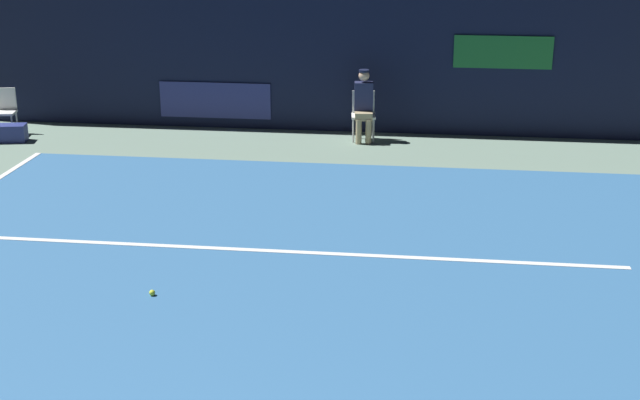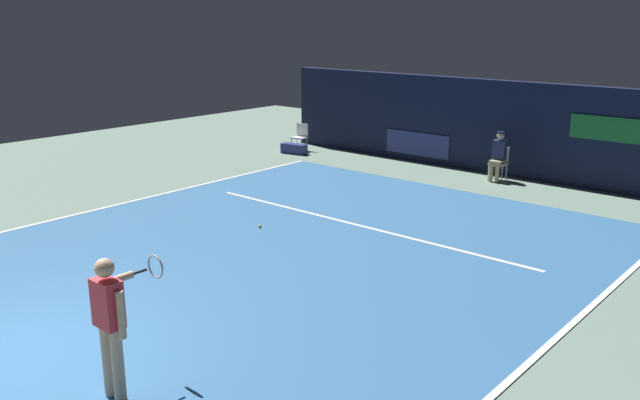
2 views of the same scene
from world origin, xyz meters
TOP-DOWN VIEW (x-y plane):
  - ground_plane at (0.00, 5.18)m, footprint 30.15×30.15m
  - court_surface at (0.00, 5.18)m, footprint 10.54×12.36m
  - line_sideline_left at (5.22, 5.18)m, footprint 0.10×12.36m
  - line_sideline_right at (-5.22, 5.18)m, footprint 0.10×12.36m
  - line_service at (0.00, 7.34)m, footprint 8.22×0.10m
  - back_wall at (-0.00, 13.78)m, footprint 14.58×0.33m
  - tennis_player at (1.92, 0.31)m, footprint 0.62×0.92m
  - line_judge_on_chair at (0.40, 13.00)m, footprint 0.48×0.56m
  - courtside_chair_near at (-6.41, 12.60)m, footprint 0.51×0.49m
  - tennis_ball at (-1.42, 5.86)m, footprint 0.07×0.07m
  - equipment_bag at (-6.22, 12.08)m, footprint 0.89×0.48m

SIDE VIEW (x-z plane):
  - ground_plane at x=0.00m, z-range 0.00..0.00m
  - court_surface at x=0.00m, z-range 0.00..0.01m
  - line_sideline_left at x=5.22m, z-range 0.01..0.02m
  - line_sideline_right at x=-5.22m, z-range 0.01..0.02m
  - line_service at x=0.00m, z-range 0.01..0.02m
  - tennis_ball at x=-1.42m, z-range 0.01..0.08m
  - equipment_bag at x=-6.22m, z-range 0.00..0.32m
  - courtside_chair_near at x=-6.41m, z-range 0.06..0.94m
  - line_judge_on_chair at x=0.40m, z-range 0.03..1.35m
  - tennis_player at x=1.92m, z-range 0.12..1.85m
  - back_wall at x=0.00m, z-range 0.00..2.60m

